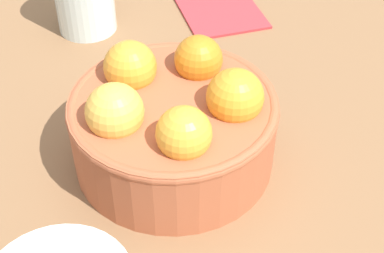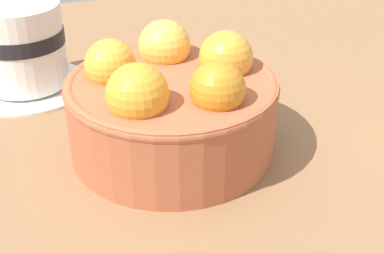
# 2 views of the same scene
# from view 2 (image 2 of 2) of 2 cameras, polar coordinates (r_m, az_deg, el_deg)

# --- Properties ---
(ground_plane) EXTENTS (1.36, 0.88, 0.03)m
(ground_plane) POSITION_cam_2_polar(r_m,az_deg,el_deg) (0.45, -2.05, -4.17)
(ground_plane) COLOR brown
(terracotta_bowl) EXTENTS (0.17, 0.17, 0.09)m
(terracotta_bowl) POSITION_cam_2_polar(r_m,az_deg,el_deg) (0.42, -2.20, 2.46)
(terracotta_bowl) COLOR #AD5938
(terracotta_bowl) RESTS_ON ground_plane
(coffee_cup) EXTENTS (0.13, 0.13, 0.09)m
(coffee_cup) POSITION_cam_2_polar(r_m,az_deg,el_deg) (0.55, -18.07, 8.09)
(coffee_cup) COLOR white
(coffee_cup) RESTS_ON ground_plane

